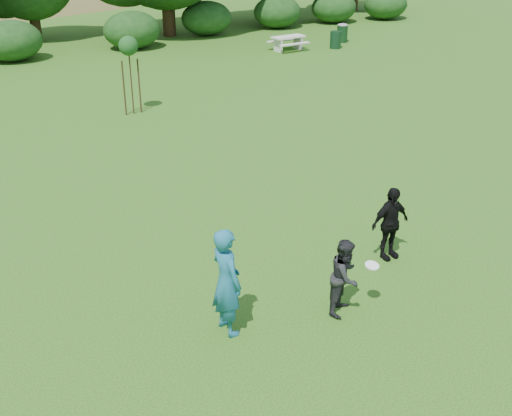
% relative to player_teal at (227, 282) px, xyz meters
% --- Properties ---
extents(ground, '(120.00, 120.00, 0.00)m').
position_rel_player_teal_xyz_m(ground, '(2.00, -0.86, -1.03)').
color(ground, '#19470C').
rests_on(ground, ground).
extents(player_teal, '(0.50, 0.76, 2.06)m').
position_rel_player_teal_xyz_m(player_teal, '(0.00, 0.00, 0.00)').
color(player_teal, '#1C627F').
rests_on(player_teal, ground).
extents(player_grey, '(0.92, 0.87, 1.51)m').
position_rel_player_teal_xyz_m(player_grey, '(2.17, -0.66, -0.27)').
color(player_grey, black).
rests_on(player_grey, ground).
extents(player_black, '(0.98, 0.44, 1.65)m').
position_rel_player_teal_xyz_m(player_black, '(4.32, 0.41, -0.20)').
color(player_black, black).
rests_on(player_black, ground).
extents(trash_can_near, '(0.60, 0.60, 0.90)m').
position_rel_player_teal_xyz_m(trash_can_near, '(17.93, 18.91, -0.58)').
color(trash_can_near, '#12311D').
rests_on(trash_can_near, ground).
extents(frisbee, '(0.27, 0.27, 0.08)m').
position_rel_player_teal_xyz_m(frisbee, '(2.62, -0.88, -0.07)').
color(frisbee, white).
rests_on(frisbee, ground).
extents(sapling, '(0.70, 0.70, 2.85)m').
position_rel_player_teal_xyz_m(sapling, '(3.91, 13.52, 1.39)').
color(sapling, '#352514').
rests_on(sapling, ground).
extents(picnic_table, '(1.80, 1.48, 0.76)m').
position_rel_player_teal_xyz_m(picnic_table, '(15.44, 19.82, -0.51)').
color(picnic_table, beige).
rests_on(picnic_table, ground).
extents(trash_can_lidded, '(0.60, 0.60, 1.05)m').
position_rel_player_teal_xyz_m(trash_can_lidded, '(19.34, 20.04, -0.49)').
color(trash_can_lidded, '#13341A').
rests_on(trash_can_lidded, ground).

